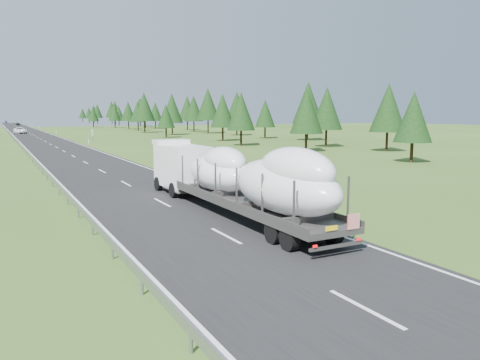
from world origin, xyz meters
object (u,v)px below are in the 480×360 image
distant_car_blue (6,122)px  distant_car_dark (18,124)px  boat_truck (234,176)px  distant_van (20,130)px  highway_sign (92,134)px

distant_car_blue → distant_car_dark: bearing=-84.7°
boat_truck → distant_car_dark: size_ratio=5.10×
distant_van → distant_car_dark: distant_van is taller
boat_truck → distant_car_blue: size_ratio=5.02×
distant_car_dark → boat_truck: bearing=-93.2°
distant_van → distant_car_blue: distant_van is taller
highway_sign → boat_truck: boat_truck is taller
highway_sign → distant_car_dark: highway_sign is taller
highway_sign → distant_car_blue: bearing=92.4°
distant_van → distant_car_dark: bearing=83.2°
distant_car_dark → distant_car_blue: (-3.28, 68.23, -0.01)m
boat_truck → distant_van: size_ratio=3.12×
boat_truck → distant_car_dark: bearing=90.3°
distant_car_dark → distant_car_blue: bearing=89.3°
distant_car_dark → distant_car_blue: size_ratio=0.98×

